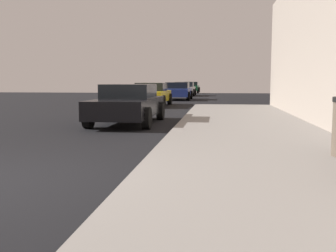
# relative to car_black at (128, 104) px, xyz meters

# --- Properties ---
(sidewalk) EXTENTS (4.00, 32.00, 0.15)m
(sidewalk) POSITION_rel_car_black_xyz_m (3.71, -7.57, -0.57)
(sidewalk) COLOR gray
(sidewalk) RESTS_ON ground_plane
(car_black) EXTENTS (1.94, 4.37, 1.27)m
(car_black) POSITION_rel_car_black_xyz_m (0.00, 0.00, 0.00)
(car_black) COLOR black
(car_black) RESTS_ON ground_plane
(car_yellow) EXTENTS (1.95, 4.49, 1.27)m
(car_yellow) POSITION_rel_car_black_xyz_m (-0.77, 9.07, 0.00)
(car_yellow) COLOR yellow
(car_yellow) RESTS_ON ground_plane
(car_blue) EXTENTS (2.03, 4.29, 1.27)m
(car_blue) POSITION_rel_car_black_xyz_m (-0.05, 16.39, 0.00)
(car_blue) COLOR #233899
(car_blue) RESTS_ON ground_plane
(car_white) EXTENTS (2.00, 4.07, 1.27)m
(car_white) POSITION_rel_car_black_xyz_m (-0.16, 24.16, -0.00)
(car_white) COLOR white
(car_white) RESTS_ON ground_plane
(car_green) EXTENTS (1.95, 4.41, 1.27)m
(car_green) POSITION_rel_car_black_xyz_m (-0.18, 33.43, 0.00)
(car_green) COLOR #196638
(car_green) RESTS_ON ground_plane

